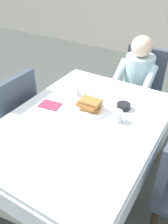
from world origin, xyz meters
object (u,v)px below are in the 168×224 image
at_px(cup_coffee, 118,116).
at_px(knife_right_of_plate, 110,118).
at_px(dining_table_main, 82,130).
at_px(chair_left_side, 13,113).
at_px(bowl_butter, 123,106).
at_px(syrup_pitcher, 77,91).
at_px(diner_person, 137,79).
at_px(fork_left_of_plate, 69,104).
at_px(breakfast_stack, 90,104).
at_px(plate_breakfast, 90,109).
at_px(chair_diner, 140,85).
at_px(spoon_near_edge, 69,133).

distance_m(cup_coffee, knife_right_of_plate, 0.07).
xyz_separation_m(dining_table_main, cup_coffee, (0.22, 0.14, 0.13)).
xyz_separation_m(chair_left_side, cup_coffee, (0.99, 0.14, 0.25)).
distance_m(cup_coffee, bowl_butter, 0.18).
bearing_deg(dining_table_main, syrup_pitcher, 128.38).
bearing_deg(bowl_butter, diner_person, 101.52).
relative_size(diner_person, syrup_pitcher, 14.00).
relative_size(syrup_pitcher, fork_left_of_plate, 0.44).
bearing_deg(chair_left_side, knife_right_of_plate, -81.70).
height_order(chair_left_side, cup_coffee, chair_left_side).
relative_size(breakfast_stack, bowl_butter, 1.79).
bearing_deg(diner_person, chair_left_side, 50.91).
height_order(plate_breakfast, cup_coffee, cup_coffee).
xyz_separation_m(chair_left_side, knife_right_of_plate, (0.93, 0.14, 0.21)).
height_order(chair_diner, breakfast_stack, chair_diner).
bearing_deg(spoon_near_edge, chair_diner, 89.46).
bearing_deg(dining_table_main, cup_coffee, 32.45).
bearing_deg(plate_breakfast, cup_coffee, -3.46).
xyz_separation_m(bowl_butter, knife_right_of_plate, (-0.03, -0.18, -0.02)).
bearing_deg(chair_diner, fork_left_of_plate, 75.31).
distance_m(knife_right_of_plate, spoon_near_edge, 0.35).
distance_m(dining_table_main, cup_coffee, 0.29).
height_order(chair_left_side, breakfast_stack, chair_left_side).
distance_m(bowl_butter, spoon_near_edge, 0.53).
relative_size(chair_diner, spoon_near_edge, 6.20).
relative_size(chair_diner, chair_left_side, 1.00).
relative_size(chair_left_side, plate_breakfast, 3.32).
bearing_deg(breakfast_stack, syrup_pitcher, 146.18).
distance_m(breakfast_stack, bowl_butter, 0.27).
bearing_deg(knife_right_of_plate, bowl_butter, -8.50).
height_order(chair_diner, chair_left_side, same).
distance_m(bowl_butter, syrup_pitcher, 0.44).
bearing_deg(dining_table_main, fork_left_of_plate, 148.01).
bearing_deg(syrup_pitcher, knife_right_of_plate, -22.46).
distance_m(dining_table_main, bowl_butter, 0.39).
bearing_deg(syrup_pitcher, diner_person, 67.67).
height_order(cup_coffee, knife_right_of_plate, cup_coffee).
height_order(bowl_butter, knife_right_of_plate, bowl_butter).
height_order(breakfast_stack, knife_right_of_plate, breakfast_stack).
relative_size(cup_coffee, spoon_near_edge, 0.75).
xyz_separation_m(cup_coffee, spoon_near_edge, (-0.23, -0.32, -0.04)).
bearing_deg(fork_left_of_plate, spoon_near_edge, -147.51).
relative_size(diner_person, breakfast_stack, 5.68).
distance_m(syrup_pitcher, fork_left_of_plate, 0.17).
height_order(cup_coffee, spoon_near_edge, cup_coffee).
bearing_deg(spoon_near_edge, breakfast_stack, 95.62).
relative_size(chair_left_side, spoon_near_edge, 6.20).
height_order(chair_diner, fork_left_of_plate, chair_diner).
height_order(diner_person, plate_breakfast, diner_person).
distance_m(breakfast_stack, syrup_pitcher, 0.26).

